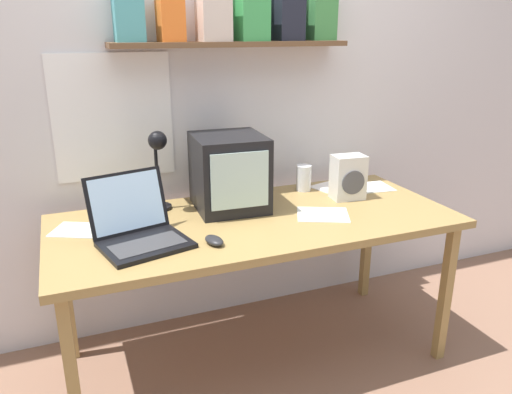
# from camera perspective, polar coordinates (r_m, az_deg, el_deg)

# --- Properties ---
(ground_plane) EXTENTS (12.00, 12.00, 0.00)m
(ground_plane) POSITION_cam_1_polar(r_m,az_deg,el_deg) (2.64, 0.00, -17.71)
(ground_plane) COLOR #88634E
(back_wall) EXTENTS (5.60, 0.24, 2.60)m
(back_wall) POSITION_cam_1_polar(r_m,az_deg,el_deg) (2.62, -4.29, 13.04)
(back_wall) COLOR silver
(back_wall) RESTS_ON ground_plane
(corner_desk) EXTENTS (1.82, 0.80, 0.75)m
(corner_desk) POSITION_cam_1_polar(r_m,az_deg,el_deg) (2.30, 0.00, -3.68)
(corner_desk) COLOR #9C7C46
(corner_desk) RESTS_ON ground_plane
(crt_monitor) EXTENTS (0.34, 0.36, 0.35)m
(crt_monitor) POSITION_cam_1_polar(r_m,az_deg,el_deg) (2.35, -3.08, 2.84)
(crt_monitor) COLOR black
(crt_monitor) RESTS_ON corner_desk
(laptop) EXTENTS (0.40, 0.40, 0.26)m
(laptop) POSITION_cam_1_polar(r_m,az_deg,el_deg) (2.06, -13.38, -3.24)
(laptop) COLOR black
(laptop) RESTS_ON corner_desk
(desk_lamp) EXTENTS (0.12, 0.15, 0.39)m
(desk_lamp) POSITION_cam_1_polar(r_m,az_deg,el_deg) (2.33, -11.16, 4.22)
(desk_lamp) COLOR black
(desk_lamp) RESTS_ON corner_desk
(juice_glass) EXTENTS (0.08, 0.08, 0.14)m
(juice_glass) POSITION_cam_1_polar(r_m,az_deg,el_deg) (2.65, 5.48, 2.04)
(juice_glass) COLOR white
(juice_glass) RESTS_ON corner_desk
(space_heater) EXTENTS (0.17, 0.13, 0.22)m
(space_heater) POSITION_cam_1_polar(r_m,az_deg,el_deg) (2.54, 10.49, 2.23)
(space_heater) COLOR silver
(space_heater) RESTS_ON corner_desk
(computer_mouse) EXTENTS (0.08, 0.12, 0.03)m
(computer_mouse) POSITION_cam_1_polar(r_m,az_deg,el_deg) (2.00, -4.80, -4.97)
(computer_mouse) COLOR #232326
(computer_mouse) RESTS_ON corner_desk
(open_notebook) EXTENTS (0.29, 0.27, 0.00)m
(open_notebook) POSITION_cam_1_polar(r_m,az_deg,el_deg) (2.33, 7.64, -2.01)
(open_notebook) COLOR silver
(open_notebook) RESTS_ON corner_desk
(loose_paper_near_laptop) EXTENTS (0.23, 0.20, 0.00)m
(loose_paper_near_laptop) POSITION_cam_1_polar(r_m,az_deg,el_deg) (2.74, 8.50, 1.18)
(loose_paper_near_laptop) COLOR white
(loose_paper_near_laptop) RESTS_ON corner_desk
(printed_handout) EXTENTS (0.28, 0.25, 0.00)m
(printed_handout) POSITION_cam_1_polar(r_m,az_deg,el_deg) (2.26, -19.36, -3.58)
(printed_handout) COLOR silver
(printed_handout) RESTS_ON corner_desk
(loose_paper_near_monitor) EXTENTS (0.23, 0.21, 0.00)m
(loose_paper_near_monitor) POSITION_cam_1_polar(r_m,az_deg,el_deg) (2.77, 13.00, 1.10)
(loose_paper_near_monitor) COLOR white
(loose_paper_near_monitor) RESTS_ON corner_desk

